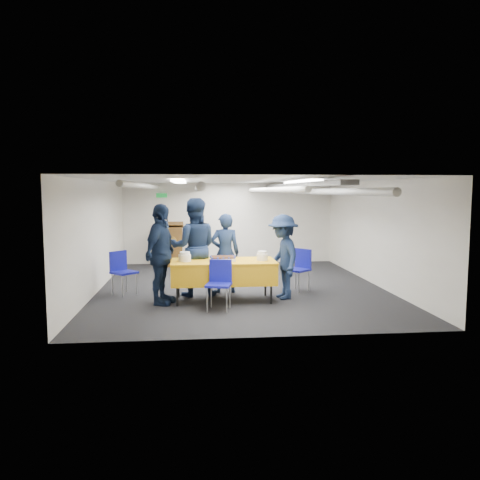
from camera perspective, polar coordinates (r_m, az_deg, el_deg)
The scene contains 14 objects.
ground at distance 10.18m, azimuth 0.12°, elevation -5.77°, with size 7.00×7.00×0.00m, color black.
room_shell at distance 10.38m, azimuth 0.41°, elevation 4.54°, with size 6.00×7.00×2.30m.
serving_table at distance 8.86m, azimuth -2.04°, elevation -3.86°, with size 1.96×0.95×0.77m.
sheet_cake at distance 8.81m, azimuth -2.11°, elevation -2.26°, with size 0.48×0.37×0.09m.
plate_stack_left at distance 8.75m, azimuth -6.75°, elevation -2.07°, with size 0.23×0.23×0.18m.
plate_stack_right at distance 8.84m, azimuth 2.72°, elevation -1.97°, with size 0.21×0.21×0.18m.
podium at distance 13.06m, azimuth -8.24°, elevation -0.49°, with size 0.62×0.53×1.25m.
chair_near at distance 8.24m, azimuth -2.51°, elevation -4.82°, with size 0.51×0.51×0.87m.
chair_right at distance 9.83m, azimuth 7.33°, elevation -3.09°, with size 0.59×0.59×0.87m.
chair_left at distance 9.71m, azimuth -14.24°, elevation -3.34°, with size 0.59×0.59×0.87m.
sailor_a at distance 9.56m, azimuth -1.83°, elevation -1.60°, with size 0.59×0.39×1.62m, color #0E1A33.
sailor_b at distance 9.28m, azimuth -5.64°, elevation -0.88°, with size 0.94×0.73×1.94m, color #0E1A33.
sailor_c at distance 8.66m, azimuth -9.65°, elevation -1.73°, with size 1.08×0.45×1.85m, color #0E1A33.
sailor_d at distance 9.04m, azimuth 5.27°, elevation -2.04°, with size 1.05×0.61×1.63m, color #0E1A33.
Camera 1 is at (-1.00, -9.92, 2.08)m, focal length 35.00 mm.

